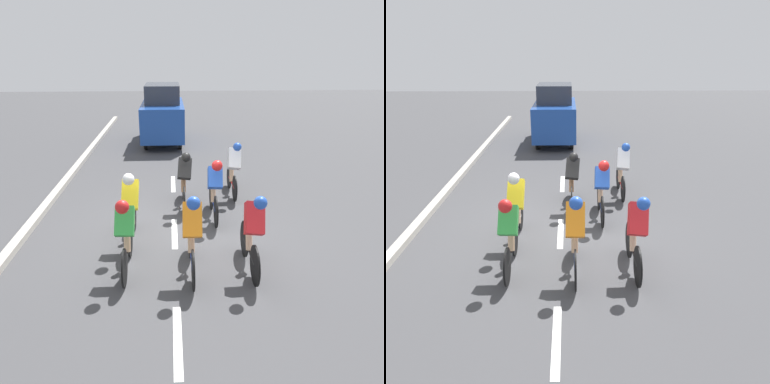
# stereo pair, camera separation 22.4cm
# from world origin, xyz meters

# --- Properties ---
(ground_plane) EXTENTS (60.00, 60.00, 0.00)m
(ground_plane) POSITION_xyz_m (0.00, 0.00, 0.00)
(ground_plane) COLOR #424244
(lane_stripe_near) EXTENTS (0.12, 1.40, 0.01)m
(lane_stripe_near) POSITION_xyz_m (0.00, 3.27, 0.00)
(lane_stripe_near) COLOR white
(lane_stripe_near) RESTS_ON ground
(lane_stripe_mid) EXTENTS (0.12, 1.40, 0.01)m
(lane_stripe_mid) POSITION_xyz_m (0.00, 0.07, 0.00)
(lane_stripe_mid) COLOR white
(lane_stripe_mid) RESTS_ON ground
(lane_stripe_far) EXTENTS (0.12, 1.40, 0.01)m
(lane_stripe_far) POSITION_xyz_m (0.00, -3.13, 0.00)
(lane_stripe_far) COLOR white
(lane_stripe_far) RESTS_ON ground
(curb) EXTENTS (0.20, 29.22, 0.14)m
(curb) POSITION_xyz_m (3.20, 0.07, 0.07)
(curb) COLOR #A8A399
(curb) RESTS_ON ground
(cyclist_green) EXTENTS (0.33, 1.63, 1.47)m
(cyclist_green) POSITION_xyz_m (0.85, 1.52, 0.78)
(cyclist_green) COLOR black
(cyclist_green) RESTS_ON ground
(cyclist_black) EXTENTS (0.37, 1.70, 1.48)m
(cyclist_black) POSITION_xyz_m (-0.27, -1.37, 0.77)
(cyclist_black) COLOR black
(cyclist_black) RESTS_ON ground
(cyclist_yellow) EXTENTS (0.34, 1.67, 1.57)m
(cyclist_yellow) POSITION_xyz_m (0.87, 0.41, 0.82)
(cyclist_yellow) COLOR black
(cyclist_yellow) RESTS_ON ground
(cyclist_white) EXTENTS (0.37, 1.68, 1.52)m
(cyclist_white) POSITION_xyz_m (-1.61, -2.11, 0.79)
(cyclist_white) COLOR black
(cyclist_white) RESTS_ON ground
(cyclist_orange) EXTENTS (0.34, 1.72, 1.56)m
(cyclist_orange) POSITION_xyz_m (-0.29, 1.65, 0.82)
(cyclist_orange) COLOR black
(cyclist_orange) RESTS_ON ground
(cyclist_blue) EXTENTS (0.35, 1.72, 1.49)m
(cyclist_blue) POSITION_xyz_m (-0.94, -0.63, 0.78)
(cyclist_blue) COLOR black
(cyclist_blue) RESTS_ON ground
(cyclist_red) EXTENTS (0.38, 1.65, 1.53)m
(cyclist_red) POSITION_xyz_m (-1.35, 1.62, 0.80)
(cyclist_red) COLOR black
(cyclist_red) RESTS_ON ground
(support_car) EXTENTS (1.70, 3.88, 2.40)m
(support_car) POSITION_xyz_m (0.36, -8.57, 1.18)
(support_car) COLOR black
(support_car) RESTS_ON ground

